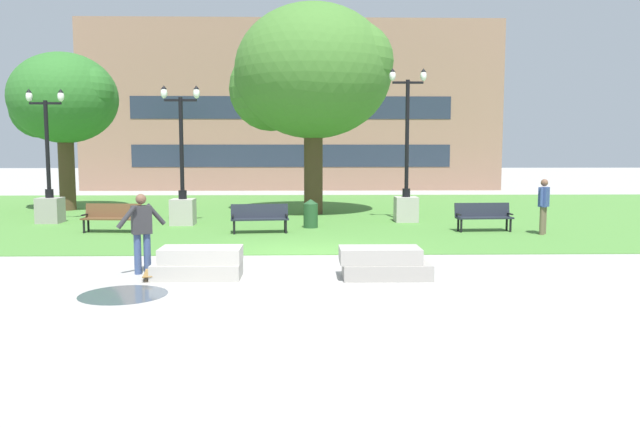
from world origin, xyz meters
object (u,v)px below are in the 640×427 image
(concrete_block_center, at_px, (199,263))
(park_bench_near_left, at_px, (112,216))
(park_bench_far_left, at_px, (260,216))
(lamp_post_left, at_px, (183,197))
(lamp_post_center, at_px, (49,196))
(concrete_block_left, at_px, (383,263))
(trash_bin, at_px, (311,213))
(lamp_post_right, at_px, (406,191))
(person_skateboarder, at_px, (142,229))
(park_bench_near_right, at_px, (483,215))
(skateboard, at_px, (149,274))
(person_bystander_near_lawn, at_px, (544,203))

(concrete_block_center, relative_size, park_bench_near_left, 0.98)
(park_bench_far_left, relative_size, lamp_post_left, 0.39)
(park_bench_near_left, xyz_separation_m, lamp_post_center, (-2.98, 2.57, 0.45))
(concrete_block_left, height_order, trash_bin, trash_bin)
(concrete_block_left, bearing_deg, park_bench_near_left, 137.45)
(lamp_post_left, height_order, lamp_post_right, lamp_post_right)
(concrete_block_center, relative_size, person_skateboarder, 1.06)
(person_skateboarder, relative_size, park_bench_near_right, 0.94)
(concrete_block_center, distance_m, lamp_post_left, 9.14)
(concrete_block_center, distance_m, trash_bin, 8.33)
(park_bench_near_left, distance_m, lamp_post_left, 2.70)
(person_skateboarder, xyz_separation_m, skateboard, (0.24, -0.44, -0.88))
(concrete_block_center, xyz_separation_m, lamp_post_center, (-6.90, 9.57, 0.68))
(lamp_post_center, bearing_deg, skateboard, -58.44)
(concrete_block_left, relative_size, lamp_post_right, 0.34)
(concrete_block_center, distance_m, person_skateboarder, 1.51)
(park_bench_near_left, relative_size, lamp_post_left, 0.39)
(concrete_block_center, distance_m, concrete_block_left, 3.80)
(lamp_post_right, distance_m, trash_bin, 3.89)
(concrete_block_center, height_order, park_bench_near_right, park_bench_near_right)
(trash_bin, bearing_deg, lamp_post_right, 25.49)
(concrete_block_left, xyz_separation_m, trash_bin, (-1.43, 8.09, 0.20))
(concrete_block_left, bearing_deg, person_bystander_near_lawn, 47.69)
(concrete_block_left, height_order, lamp_post_left, lamp_post_left)
(person_bystander_near_lawn, bearing_deg, lamp_post_center, 168.37)
(person_skateboarder, xyz_separation_m, lamp_post_right, (7.12, 9.18, 0.15))
(park_bench_near_right, distance_m, park_bench_far_left, 7.14)
(park_bench_near_right, relative_size, person_bystander_near_lawn, 1.07)
(lamp_post_right, bearing_deg, lamp_post_left, -174.46)
(lamp_post_center, bearing_deg, lamp_post_left, -8.09)
(person_skateboarder, relative_size, trash_bin, 1.78)
(skateboard, relative_size, lamp_post_left, 0.22)
(park_bench_far_left, relative_size, trash_bin, 1.92)
(park_bench_near_right, xyz_separation_m, person_bystander_near_lawn, (1.63, -0.80, 0.44))
(lamp_post_left, bearing_deg, lamp_post_right, 5.54)
(park_bench_near_left, bearing_deg, concrete_block_center, -60.68)
(concrete_block_left, relative_size, lamp_post_left, 0.39)
(lamp_post_left, bearing_deg, park_bench_far_left, -37.07)
(skateboard, height_order, park_bench_near_right, park_bench_near_right)
(concrete_block_center, height_order, lamp_post_left, lamp_post_left)
(park_bench_near_left, height_order, trash_bin, trash_bin)
(park_bench_far_left, relative_size, lamp_post_right, 0.34)
(concrete_block_left, xyz_separation_m, lamp_post_center, (-10.71, 9.67, 0.68))
(concrete_block_center, distance_m, park_bench_near_left, 8.02)
(park_bench_far_left, relative_size, lamp_post_center, 0.39)
(concrete_block_left, distance_m, trash_bin, 8.22)
(person_bystander_near_lawn, bearing_deg, concrete_block_left, -132.31)
(concrete_block_left, height_order, person_skateboarder, person_skateboarder)
(concrete_block_left, height_order, park_bench_near_left, park_bench_near_left)
(skateboard, height_order, park_bench_near_left, park_bench_near_left)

